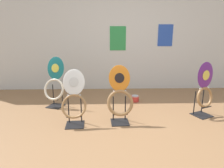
# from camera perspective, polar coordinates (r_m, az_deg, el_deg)

# --- Properties ---
(ground_plane) EXTENTS (14.00, 14.00, 0.00)m
(ground_plane) POSITION_cam_1_polar(r_m,az_deg,el_deg) (2.86, 7.08, -14.83)
(ground_plane) COLOR #8E6642
(wall_back) EXTENTS (8.00, 0.07, 2.60)m
(wall_back) POSITION_cam_1_polar(r_m,az_deg,el_deg) (4.91, 3.23, 13.50)
(wall_back) COLOR silver
(wall_back) RESTS_ON ground_plane
(toilet_seat_display_purple_note) EXTENTS (0.38, 0.37, 0.93)m
(toilet_seat_display_purple_note) POSITION_cam_1_polar(r_m,az_deg,el_deg) (3.69, 24.95, -1.80)
(toilet_seat_display_purple_note) COLOR black
(toilet_seat_display_purple_note) RESTS_ON ground_plane
(toilet_seat_display_white_plain) EXTENTS (0.39, 0.38, 0.85)m
(toilet_seat_display_white_plain) POSITION_cam_1_polar(r_m,az_deg,el_deg) (3.09, -10.79, -4.26)
(toilet_seat_display_white_plain) COLOR black
(toilet_seat_display_white_plain) RESTS_ON ground_plane
(toilet_seat_display_teal_sax) EXTENTS (0.46, 0.37, 0.95)m
(toilet_seat_display_teal_sax) POSITION_cam_1_polar(r_m,az_deg,el_deg) (3.93, -16.07, 0.03)
(toilet_seat_display_teal_sax) COLOR black
(toilet_seat_display_teal_sax) RESTS_ON ground_plane
(toilet_seat_display_orange_sun) EXTENTS (0.42, 0.34, 0.90)m
(toilet_seat_display_orange_sun) POSITION_cam_1_polar(r_m,az_deg,el_deg) (3.11, 2.29, -3.84)
(toilet_seat_display_orange_sun) COLOR black
(toilet_seat_display_orange_sun) RESTS_ON ground_plane
(paint_can) EXTENTS (0.17, 0.17, 0.13)m
(paint_can) POSITION_cam_1_polar(r_m,az_deg,el_deg) (4.17, 6.56, -4.06)
(paint_can) COLOR red
(paint_can) RESTS_ON ground_plane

